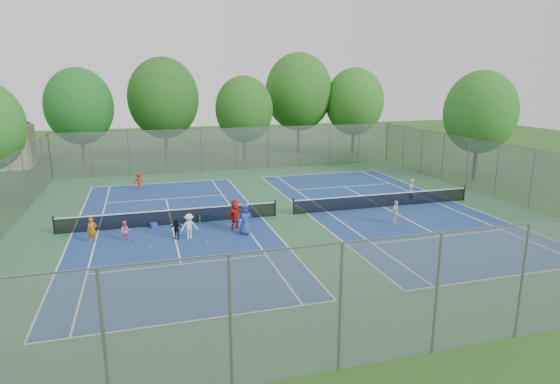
# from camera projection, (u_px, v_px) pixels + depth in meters

# --- Properties ---
(ground) EXTENTS (120.00, 120.00, 0.00)m
(ground) POSITION_uv_depth(u_px,v_px,m) (284.00, 215.00, 29.71)
(ground) COLOR #244F18
(ground) RESTS_ON ground
(court_pad) EXTENTS (32.00, 32.00, 0.01)m
(court_pad) POSITION_uv_depth(u_px,v_px,m) (284.00, 215.00, 29.71)
(court_pad) COLOR #2C5E3A
(court_pad) RESTS_ON ground
(court_left) EXTENTS (10.97, 23.77, 0.01)m
(court_left) POSITION_uv_depth(u_px,v_px,m) (172.00, 225.00, 27.79)
(court_left) COLOR navy
(court_left) RESTS_ON court_pad
(court_right) EXTENTS (10.97, 23.77, 0.01)m
(court_right) POSITION_uv_depth(u_px,v_px,m) (383.00, 207.00, 31.63)
(court_right) COLOR navy
(court_right) RESTS_ON court_pad
(net_left) EXTENTS (12.87, 0.10, 0.91)m
(net_left) POSITION_uv_depth(u_px,v_px,m) (172.00, 217.00, 27.68)
(net_left) COLOR black
(net_left) RESTS_ON ground
(net_right) EXTENTS (12.87, 0.10, 0.91)m
(net_right) POSITION_uv_depth(u_px,v_px,m) (384.00, 201.00, 31.53)
(net_right) COLOR black
(net_right) RESTS_ON ground
(fence_north) EXTENTS (32.00, 0.10, 4.00)m
(fence_north) POSITION_uv_depth(u_px,v_px,m) (235.00, 149.00, 44.17)
(fence_north) COLOR gray
(fence_north) RESTS_ON ground
(fence_south) EXTENTS (32.00, 0.10, 4.00)m
(fence_south) POSITION_uv_depth(u_px,v_px,m) (437.00, 294.00, 14.33)
(fence_south) COLOR gray
(fence_south) RESTS_ON ground
(fence_east) EXTENTS (0.10, 32.00, 4.00)m
(fence_east) POSITION_uv_depth(u_px,v_px,m) (497.00, 171.00, 33.64)
(fence_east) COLOR gray
(fence_east) RESTS_ON ground
(tree_nw) EXTENTS (6.40, 6.40, 9.58)m
(tree_nw) POSITION_uv_depth(u_px,v_px,m) (79.00, 106.00, 45.00)
(tree_nw) COLOR #443326
(tree_nw) RESTS_ON ground
(tree_nl) EXTENTS (7.20, 7.20, 10.69)m
(tree_nl) POSITION_uv_depth(u_px,v_px,m) (164.00, 98.00, 47.98)
(tree_nl) COLOR #443326
(tree_nl) RESTS_ON ground
(tree_nc) EXTENTS (6.00, 6.00, 8.85)m
(tree_nc) POSITION_uv_depth(u_px,v_px,m) (244.00, 109.00, 48.58)
(tree_nc) COLOR #443326
(tree_nc) RESTS_ON ground
(tree_nr) EXTENTS (7.60, 7.60, 11.42)m
(tree_nr) POSITION_uv_depth(u_px,v_px,m) (299.00, 92.00, 52.92)
(tree_nr) COLOR #443326
(tree_nr) RESTS_ON ground
(tree_ne) EXTENTS (6.60, 6.60, 9.77)m
(tree_ne) POSITION_uv_depth(u_px,v_px,m) (354.00, 102.00, 52.95)
(tree_ne) COLOR #443326
(tree_ne) RESTS_ON ground
(tree_side_e) EXTENTS (6.00, 6.00, 9.20)m
(tree_side_e) POSITION_uv_depth(u_px,v_px,m) (480.00, 112.00, 39.19)
(tree_side_e) COLOR #443326
(tree_side_e) RESTS_ON ground
(ball_crate) EXTENTS (0.46, 0.46, 0.31)m
(ball_crate) POSITION_uv_depth(u_px,v_px,m) (154.00, 226.00, 27.14)
(ball_crate) COLOR #183AB9
(ball_crate) RESTS_ON ground
(ball_hopper) EXTENTS (0.33, 0.33, 0.49)m
(ball_hopper) POSITION_uv_depth(u_px,v_px,m) (199.00, 218.00, 28.29)
(ball_hopper) COLOR #25892F
(ball_hopper) RESTS_ON ground
(student_a) EXTENTS (0.53, 0.37, 1.36)m
(student_a) POSITION_uv_depth(u_px,v_px,m) (92.00, 230.00, 24.63)
(student_a) COLOR #C26C12
(student_a) RESTS_ON ground
(student_b) EXTENTS (0.59, 0.49, 1.11)m
(student_b) POSITION_uv_depth(u_px,v_px,m) (126.00, 231.00, 24.87)
(student_b) COLOR pink
(student_b) RESTS_ON ground
(student_c) EXTENTS (0.94, 0.59, 1.38)m
(student_c) POSITION_uv_depth(u_px,v_px,m) (189.00, 226.00, 25.26)
(student_c) COLOR white
(student_c) RESTS_ON ground
(student_d) EXTENTS (0.71, 0.49, 1.11)m
(student_d) POSITION_uv_depth(u_px,v_px,m) (176.00, 229.00, 25.18)
(student_d) COLOR black
(student_d) RESTS_ON ground
(student_e) EXTENTS (0.91, 0.64, 1.76)m
(student_e) POSITION_uv_depth(u_px,v_px,m) (245.00, 219.00, 25.84)
(student_e) COLOR #274091
(student_e) RESTS_ON ground
(student_f) EXTENTS (1.61, 1.37, 1.75)m
(student_f) POSITION_uv_depth(u_px,v_px,m) (235.00, 214.00, 26.81)
(student_f) COLOR red
(student_f) RESTS_ON ground
(child_far_baseline) EXTENTS (0.93, 0.65, 1.32)m
(child_far_baseline) POSITION_uv_depth(u_px,v_px,m) (139.00, 181.00, 36.65)
(child_far_baseline) COLOR #A32317
(child_far_baseline) RESTS_ON ground
(instructor) EXTENTS (0.72, 0.67, 1.65)m
(instructor) POSITION_uv_depth(u_px,v_px,m) (410.00, 191.00, 32.71)
(instructor) COLOR #98989B
(instructor) RESTS_ON ground
(teen_court_b) EXTENTS (0.90, 0.76, 1.44)m
(teen_court_b) POSITION_uv_depth(u_px,v_px,m) (395.00, 213.00, 27.75)
(teen_court_b) COLOR silver
(teen_court_b) RESTS_ON ground
(tennis_ball_0) EXTENTS (0.07, 0.07, 0.07)m
(tennis_ball_0) POSITION_uv_depth(u_px,v_px,m) (171.00, 230.00, 26.73)
(tennis_ball_0) COLOR #C4D030
(tennis_ball_0) RESTS_ON ground
(tennis_ball_1) EXTENTS (0.07, 0.07, 0.07)m
(tennis_ball_1) POSITION_uv_depth(u_px,v_px,m) (207.00, 243.00, 24.63)
(tennis_ball_1) COLOR #D2ED37
(tennis_ball_1) RESTS_ON ground
(tennis_ball_2) EXTENTS (0.07, 0.07, 0.07)m
(tennis_ball_2) POSITION_uv_depth(u_px,v_px,m) (149.00, 264.00, 21.80)
(tennis_ball_2) COLOR yellow
(tennis_ball_2) RESTS_ON ground
(tennis_ball_3) EXTENTS (0.07, 0.07, 0.07)m
(tennis_ball_3) POSITION_uv_depth(u_px,v_px,m) (125.00, 250.00, 23.57)
(tennis_ball_3) COLOR #BCE535
(tennis_ball_3) RESTS_ON ground
(tennis_ball_4) EXTENTS (0.07, 0.07, 0.07)m
(tennis_ball_4) POSITION_uv_depth(u_px,v_px,m) (151.00, 248.00, 23.91)
(tennis_ball_4) COLOR #C1DE33
(tennis_ball_4) RESTS_ON ground
(tennis_ball_5) EXTENTS (0.07, 0.07, 0.07)m
(tennis_ball_5) POSITION_uv_depth(u_px,v_px,m) (204.00, 264.00, 21.75)
(tennis_ball_5) COLOR #B2D932
(tennis_ball_5) RESTS_ON ground
(tennis_ball_6) EXTENTS (0.07, 0.07, 0.07)m
(tennis_ball_6) POSITION_uv_depth(u_px,v_px,m) (228.00, 239.00, 25.14)
(tennis_ball_6) COLOR #BBD030
(tennis_ball_6) RESTS_ON ground
(tennis_ball_7) EXTENTS (0.07, 0.07, 0.07)m
(tennis_ball_7) POSITION_uv_depth(u_px,v_px,m) (132.00, 248.00, 23.90)
(tennis_ball_7) COLOR #B0D531
(tennis_ball_7) RESTS_ON ground
(tennis_ball_8) EXTENTS (0.07, 0.07, 0.07)m
(tennis_ball_8) POSITION_uv_depth(u_px,v_px,m) (183.00, 229.00, 26.87)
(tennis_ball_8) COLOR gold
(tennis_ball_8) RESTS_ON ground
(tennis_ball_9) EXTENTS (0.07, 0.07, 0.07)m
(tennis_ball_9) POSITION_uv_depth(u_px,v_px,m) (219.00, 232.00, 26.41)
(tennis_ball_9) COLOR #BCDB33
(tennis_ball_9) RESTS_ON ground
(tennis_ball_10) EXTENTS (0.07, 0.07, 0.07)m
(tennis_ball_10) POSITION_uv_depth(u_px,v_px,m) (239.00, 227.00, 27.28)
(tennis_ball_10) COLOR #AAC72E
(tennis_ball_10) RESTS_ON ground
(tennis_ball_11) EXTENTS (0.07, 0.07, 0.07)m
(tennis_ball_11) POSITION_uv_depth(u_px,v_px,m) (145.00, 237.00, 25.60)
(tennis_ball_11) COLOR #C4CF30
(tennis_ball_11) RESTS_ON ground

